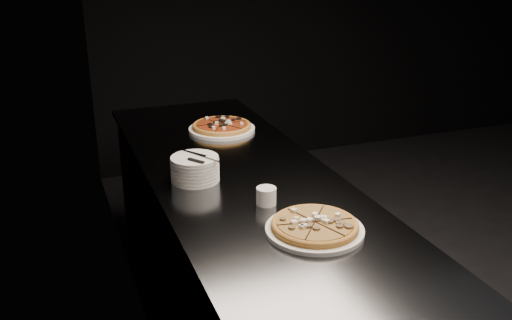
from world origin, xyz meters
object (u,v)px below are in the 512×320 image
object	(u,v)px
counter	(249,280)
plate_stack	(195,169)
cutlery	(197,157)
ramekin	(266,195)
pizza_mushroom	(315,226)
pizza_tomato	(222,127)

from	to	relation	value
counter	plate_stack	bearing A→B (deg)	156.81
plate_stack	counter	bearing A→B (deg)	-23.19
cutlery	ramekin	world-z (taller)	cutlery
cutlery	pizza_mushroom	bearing A→B (deg)	-101.04
pizza_tomato	plate_stack	bearing A→B (deg)	-117.17
pizza_mushroom	pizza_tomato	xyz separation A→B (m)	(0.04, 1.13, 0.00)
plate_stack	ramekin	distance (m)	0.36
counter	cutlery	size ratio (longest dim) A/B	12.61
plate_stack	cutlery	xyz separation A→B (m)	(0.01, -0.01, 0.05)
pizza_mushroom	cutlery	bearing A→B (deg)	113.99
pizza_mushroom	pizza_tomato	bearing A→B (deg)	87.87
counter	plate_stack	xyz separation A→B (m)	(-0.19, 0.08, 0.51)
counter	pizza_mushroom	bearing A→B (deg)	-83.18
pizza_tomato	pizza_mushroom	bearing A→B (deg)	-92.13
pizza_tomato	ramekin	distance (m)	0.88
plate_stack	pizza_tomato	bearing A→B (deg)	62.83
pizza_tomato	plate_stack	distance (m)	0.64
pizza_tomato	plate_stack	world-z (taller)	plate_stack
pizza_tomato	cutlery	size ratio (longest dim) A/B	1.72
plate_stack	cutlery	world-z (taller)	cutlery
pizza_mushroom	plate_stack	size ratio (longest dim) A/B	1.76
pizza_tomato	ramekin	size ratio (longest dim) A/B	4.58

